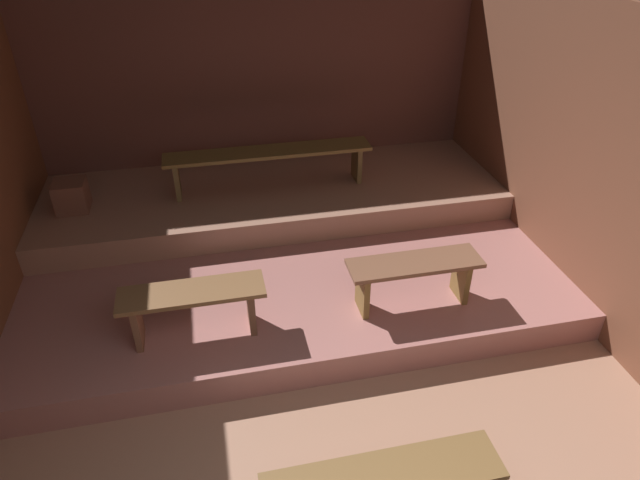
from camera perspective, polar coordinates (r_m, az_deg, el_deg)
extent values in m
cube|color=#AA7960|center=(5.06, -1.64, -9.14)|extent=(5.71, 5.83, 0.08)
cube|color=brown|center=(6.61, -6.19, 14.67)|extent=(5.71, 0.06, 2.62)
cube|color=brown|center=(5.28, 25.83, 6.75)|extent=(0.06, 5.83, 2.62)
cube|color=#B1706A|center=(5.65, -3.41, -1.86)|extent=(4.91, 3.23, 0.27)
cube|color=#AB7A63|center=(6.21, -4.75, 4.43)|extent=(4.91, 1.59, 0.27)
cube|color=brown|center=(3.56, 6.50, -22.88)|extent=(1.44, 0.33, 0.04)
cube|color=brown|center=(3.91, 15.34, -22.51)|extent=(0.05, 0.27, 0.40)
cube|color=brown|center=(4.41, -13.00, -5.24)|extent=(1.12, 0.33, 0.04)
cube|color=brown|center=(4.59, -18.20, -7.97)|extent=(0.05, 0.27, 0.40)
cube|color=brown|center=(4.54, -7.09, -6.75)|extent=(0.05, 0.27, 0.40)
cube|color=brown|center=(4.68, 9.68, -2.35)|extent=(1.12, 0.33, 0.04)
cube|color=olive|center=(4.68, 4.37, -5.22)|extent=(0.05, 0.27, 0.40)
cube|color=olive|center=(4.96, 14.22, -3.73)|extent=(0.05, 0.27, 0.40)
cube|color=brown|center=(5.94, -5.29, 8.96)|extent=(2.18, 0.33, 0.04)
cube|color=brown|center=(6.01, -14.41, 6.03)|extent=(0.05, 0.27, 0.40)
cube|color=brown|center=(6.21, 3.77, 7.92)|extent=(0.05, 0.27, 0.40)
cube|color=brown|center=(6.12, -24.06, 4.15)|extent=(0.31, 0.31, 0.31)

